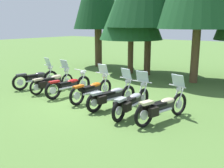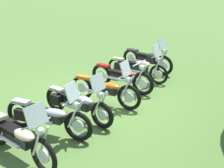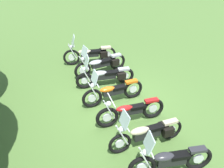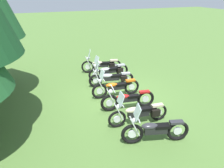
{
  "view_description": "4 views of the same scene",
  "coord_description": "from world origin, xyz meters",
  "px_view_note": "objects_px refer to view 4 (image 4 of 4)",
  "views": [
    {
      "loc": [
        6.39,
        -7.27,
        2.94
      ],
      "look_at": [
        0.98,
        0.2,
        0.79
      ],
      "focal_mm": 41.46,
      "sensor_mm": 36.0,
      "label": 1
    },
    {
      "loc": [
        7.44,
        3.88,
        3.69
      ],
      "look_at": [
        0.88,
        0.78,
        1.0
      ],
      "focal_mm": 50.16,
      "sensor_mm": 36.0,
      "label": 2
    },
    {
      "loc": [
        -7.01,
        3.59,
        5.63
      ],
      "look_at": [
        0.13,
        0.16,
        0.72
      ],
      "focal_mm": 42.95,
      "sensor_mm": 36.0,
      "label": 3
    },
    {
      "loc": [
        -8.18,
        3.58,
        4.62
      ],
      "look_at": [
        0.18,
        0.3,
        0.58
      ],
      "focal_mm": 34.4,
      "sensor_mm": 36.0,
      "label": 4
    }
  ],
  "objects_px": {
    "motorcycle_4": "(112,78)",
    "motorcycle_3": "(115,87)",
    "motorcycle_2": "(128,99)",
    "motorcycle_5": "(109,71)",
    "motorcycle_1": "(139,113)",
    "motorcycle_6": "(102,65)",
    "motorcycle_0": "(155,130)"
  },
  "relations": [
    {
      "from": "motorcycle_3",
      "to": "motorcycle_1",
      "type": "bearing_deg",
      "value": 93.5
    },
    {
      "from": "motorcycle_1",
      "to": "motorcycle_5",
      "type": "bearing_deg",
      "value": -91.4
    },
    {
      "from": "motorcycle_1",
      "to": "motorcycle_2",
      "type": "bearing_deg",
      "value": -87.59
    },
    {
      "from": "motorcycle_0",
      "to": "motorcycle_4",
      "type": "height_order",
      "value": "motorcycle_0"
    },
    {
      "from": "motorcycle_4",
      "to": "motorcycle_5",
      "type": "xyz_separation_m",
      "value": [
        0.97,
        -0.22,
        0.01
      ]
    },
    {
      "from": "motorcycle_5",
      "to": "motorcycle_3",
      "type": "bearing_deg",
      "value": 74.57
    },
    {
      "from": "motorcycle_1",
      "to": "motorcycle_4",
      "type": "distance_m",
      "value": 3.49
    },
    {
      "from": "motorcycle_1",
      "to": "motorcycle_3",
      "type": "xyz_separation_m",
      "value": [
        2.35,
        -0.02,
        -0.0
      ]
    },
    {
      "from": "motorcycle_1",
      "to": "motorcycle_2",
      "type": "height_order",
      "value": "motorcycle_1"
    },
    {
      "from": "motorcycle_3",
      "to": "motorcycle_5",
      "type": "relative_size",
      "value": 0.98
    },
    {
      "from": "motorcycle_3",
      "to": "motorcycle_4",
      "type": "height_order",
      "value": "motorcycle_3"
    },
    {
      "from": "motorcycle_1",
      "to": "motorcycle_6",
      "type": "relative_size",
      "value": 1.0
    },
    {
      "from": "motorcycle_0",
      "to": "motorcycle_1",
      "type": "height_order",
      "value": "motorcycle_0"
    },
    {
      "from": "motorcycle_0",
      "to": "motorcycle_5",
      "type": "relative_size",
      "value": 0.93
    },
    {
      "from": "motorcycle_2",
      "to": "motorcycle_6",
      "type": "relative_size",
      "value": 0.99
    },
    {
      "from": "motorcycle_2",
      "to": "motorcycle_5",
      "type": "height_order",
      "value": "motorcycle_5"
    },
    {
      "from": "motorcycle_4",
      "to": "motorcycle_2",
      "type": "bearing_deg",
      "value": 96.25
    },
    {
      "from": "motorcycle_1",
      "to": "motorcycle_3",
      "type": "height_order",
      "value": "motorcycle_3"
    },
    {
      "from": "motorcycle_4",
      "to": "motorcycle_6",
      "type": "xyz_separation_m",
      "value": [
        2.03,
        -0.16,
        0.03
      ]
    },
    {
      "from": "motorcycle_4",
      "to": "motorcycle_6",
      "type": "bearing_deg",
      "value": -82.64
    },
    {
      "from": "motorcycle_1",
      "to": "motorcycle_5",
      "type": "xyz_separation_m",
      "value": [
        4.45,
        -0.52,
        -0.0
      ]
    },
    {
      "from": "motorcycle_4",
      "to": "motorcycle_3",
      "type": "bearing_deg",
      "value": 88.38
    },
    {
      "from": "motorcycle_6",
      "to": "motorcycle_2",
      "type": "bearing_deg",
      "value": 99.97
    },
    {
      "from": "motorcycle_2",
      "to": "motorcycle_5",
      "type": "bearing_deg",
      "value": -89.52
    },
    {
      "from": "motorcycle_5",
      "to": "motorcycle_4",
      "type": "bearing_deg",
      "value": 74.9
    },
    {
      "from": "motorcycle_2",
      "to": "motorcycle_5",
      "type": "relative_size",
      "value": 0.97
    },
    {
      "from": "motorcycle_0",
      "to": "motorcycle_5",
      "type": "height_order",
      "value": "motorcycle_0"
    },
    {
      "from": "motorcycle_1",
      "to": "motorcycle_3",
      "type": "bearing_deg",
      "value": -85.26
    },
    {
      "from": "motorcycle_0",
      "to": "motorcycle_4",
      "type": "xyz_separation_m",
      "value": [
        4.59,
        -0.33,
        -0.02
      ]
    },
    {
      "from": "motorcycle_0",
      "to": "motorcycle_2",
      "type": "xyz_separation_m",
      "value": [
        2.22,
        -0.09,
        -0.03
      ]
    },
    {
      "from": "motorcycle_1",
      "to": "motorcycle_6",
      "type": "distance_m",
      "value": 5.53
    },
    {
      "from": "motorcycle_0",
      "to": "motorcycle_3",
      "type": "bearing_deg",
      "value": -75.9
    }
  ]
}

